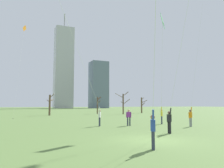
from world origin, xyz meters
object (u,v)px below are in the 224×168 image
kite_flyer_midfield_right_red (173,100)px  bare_tree_far_right_edge (98,104)px  kite_flyer_midfield_left_blue (85,75)px  bare_tree_leftmost (142,105)px  bare_tree_right_of_center (123,103)px  bare_tree_center (50,104)px  kite_flyer_far_back_teal (194,83)px  distant_kite_drifting_right_orange (24,34)px  kite_flyer_foreground_left_green (162,93)px  kite_flyer_foreground_right_white (154,100)px  bystander_far_off_by_trees (129,117)px

kite_flyer_midfield_right_red → bare_tree_far_right_edge: 36.29m
kite_flyer_midfield_left_blue → bare_tree_leftmost: kite_flyer_midfield_left_blue is taller
bare_tree_right_of_center → bare_tree_far_right_edge: bearing=138.4°
bare_tree_center → bare_tree_far_right_edge: (11.23, 3.02, 0.09)m
kite_flyer_far_back_teal → bare_tree_leftmost: size_ratio=5.31×
kite_flyer_midfield_right_red → distant_kite_drifting_right_orange: distant_kite_drifting_right_orange is taller
kite_flyer_far_back_teal → distant_kite_drifting_right_orange: bearing=124.0°
kite_flyer_foreground_left_green → bare_tree_leftmost: 33.27m
kite_flyer_far_back_teal → bare_tree_right_of_center: size_ratio=4.14×
kite_flyer_foreground_right_white → bare_tree_right_of_center: bearing=64.9°
bare_tree_center → bare_tree_right_of_center: bearing=-3.7°
kite_flyer_foreground_right_white → bare_tree_right_of_center: kite_flyer_foreground_right_white is taller
kite_flyer_midfield_right_red → bare_tree_center: 32.72m
bare_tree_center → bare_tree_right_of_center: (15.80, -1.03, 0.32)m
bare_tree_right_of_center → bare_tree_center: bearing=176.3°
kite_flyer_foreground_right_white → bystander_far_off_by_trees: bearing=66.3°
bystander_far_off_by_trees → bare_tree_right_of_center: (11.72, 24.35, 1.61)m
kite_flyer_foreground_left_green → kite_flyer_far_back_teal: bearing=-39.6°
bare_tree_right_of_center → kite_flyer_midfield_left_blue: bearing=-123.1°
kite_flyer_far_back_teal → distant_kite_drifting_right_orange: kite_flyer_far_back_teal is taller
bare_tree_center → kite_flyer_midfield_right_red: bearing=-83.3°
bystander_far_off_by_trees → bare_tree_center: bearing=99.1°
bystander_far_off_by_trees → bare_tree_leftmost: (19.28, 28.75, 1.23)m
kite_flyer_midfield_right_red → distant_kite_drifting_right_orange: bearing=108.4°
kite_flyer_foreground_left_green → kite_flyer_midfield_right_red: kite_flyer_midfield_right_red is taller
bare_tree_far_right_edge → kite_flyer_midfield_left_blue: bearing=-112.3°
distant_kite_drifting_right_orange → bare_tree_far_right_edge: 22.04m
bare_tree_center → bare_tree_right_of_center: size_ratio=0.85×
kite_flyer_foreground_right_white → bystander_far_off_by_trees: size_ratio=7.89×
bare_tree_far_right_edge → bare_tree_right_of_center: size_ratio=0.79×
kite_flyer_far_back_teal → kite_flyer_midfield_right_red: bearing=-145.3°
bare_tree_leftmost → bystander_far_off_by_trees: bearing=-123.8°
kite_flyer_midfield_left_blue → kite_flyer_foreground_right_white: bearing=-91.1°
kite_flyer_foreground_right_white → bare_tree_center: 37.45m
kite_flyer_far_back_teal → bare_tree_right_of_center: kite_flyer_far_back_teal is taller
kite_flyer_foreground_right_white → bare_tree_right_of_center: (17.02, 36.40, 0.25)m
kite_flyer_midfield_right_red → kite_flyer_far_back_teal: bearing=34.7°
bare_tree_far_right_edge → kite_flyer_far_back_teal: bearing=-91.8°
bare_tree_far_right_edge → kite_flyer_foreground_left_green: bearing=-96.8°
bystander_far_off_by_trees → distant_kite_drifting_right_orange: distant_kite_drifting_right_orange is taller
distant_kite_drifting_right_orange → bare_tree_leftmost: 32.34m
kite_flyer_foreground_left_green → bare_tree_center: (-7.75, 25.98, -1.15)m
kite_flyer_far_back_teal → kite_flyer_midfield_right_red: (-6.44, -4.45, -1.85)m
kite_flyer_midfield_right_red → bare_tree_far_right_edge: kite_flyer_midfield_right_red is taller
kite_flyer_foreground_right_white → bare_tree_leftmost: size_ratio=3.22×
kite_flyer_midfield_right_red → bare_tree_right_of_center: (12.00, 31.46, 0.10)m
kite_flyer_midfield_right_red → bare_tree_center: (-3.80, 32.50, -0.22)m
bare_tree_leftmost → bare_tree_far_right_edge: bearing=-178.4°
kite_flyer_midfield_left_blue → bare_tree_leftmost: bearing=51.1°
bare_tree_far_right_edge → bare_tree_right_of_center: 6.12m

